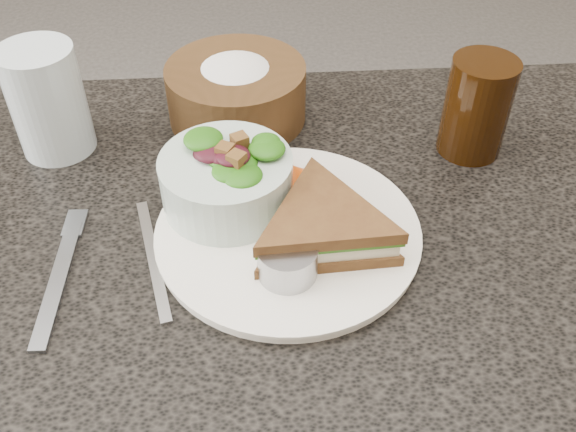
# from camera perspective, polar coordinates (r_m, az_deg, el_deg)

# --- Properties ---
(dinner_plate) EXTENTS (0.27, 0.27, 0.01)m
(dinner_plate) POSITION_cam_1_polar(r_m,az_deg,el_deg) (0.67, 0.00, -1.52)
(dinner_plate) COLOR white
(dinner_plate) RESTS_ON dining_table
(sandwich) EXTENTS (0.18, 0.18, 0.05)m
(sandwich) POSITION_cam_1_polar(r_m,az_deg,el_deg) (0.63, 3.18, -0.98)
(sandwich) COLOR brown
(sandwich) RESTS_ON dinner_plate
(salad_bowl) EXTENTS (0.14, 0.14, 0.08)m
(salad_bowl) POSITION_cam_1_polar(r_m,az_deg,el_deg) (0.67, -5.52, 3.80)
(salad_bowl) COLOR #AFC5BA
(salad_bowl) RESTS_ON dinner_plate
(dressing_ramekin) EXTENTS (0.06, 0.06, 0.03)m
(dressing_ramekin) POSITION_cam_1_polar(r_m,az_deg,el_deg) (0.61, -0.05, -4.05)
(dressing_ramekin) COLOR #98999E
(dressing_ramekin) RESTS_ON dinner_plate
(orange_wedge) EXTENTS (0.08, 0.08, 0.03)m
(orange_wedge) POSITION_cam_1_polar(r_m,az_deg,el_deg) (0.70, 0.41, 3.55)
(orange_wedge) COLOR #EA520D
(orange_wedge) RESTS_ON dinner_plate
(fork) EXTENTS (0.02, 0.16, 0.00)m
(fork) POSITION_cam_1_polar(r_m,az_deg,el_deg) (0.66, -19.79, -5.50)
(fork) COLOR gray
(fork) RESTS_ON dining_table
(knife) EXTENTS (0.05, 0.17, 0.00)m
(knife) POSITION_cam_1_polar(r_m,az_deg,el_deg) (0.66, -11.91, -3.66)
(knife) COLOR #A7A9AB
(knife) RESTS_ON dining_table
(bread_basket) EXTENTS (0.18, 0.18, 0.10)m
(bread_basket) POSITION_cam_1_polar(r_m,az_deg,el_deg) (0.82, -4.64, 11.62)
(bread_basket) COLOR brown
(bread_basket) RESTS_ON dining_table
(cola_glass) EXTENTS (0.10, 0.10, 0.13)m
(cola_glass) POSITION_cam_1_polar(r_m,az_deg,el_deg) (0.78, 16.52, 9.62)
(cola_glass) COLOR black
(cola_glass) RESTS_ON dining_table
(water_glass) EXTENTS (0.11, 0.11, 0.13)m
(water_glass) POSITION_cam_1_polar(r_m,az_deg,el_deg) (0.80, -20.59, 9.57)
(water_glass) COLOR silver
(water_glass) RESTS_ON dining_table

